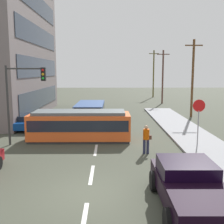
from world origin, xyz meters
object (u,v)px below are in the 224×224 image
parked_sedan_mid (32,121)px  utility_pole_distant (154,73)px  streetcar_tram (80,125)px  city_bus (90,111)px  utility_pole_mid (193,77)px  utility_pole_far (163,76)px  pedestrian_crossing (146,138)px  traffic_light_mast (22,90)px  pickup_truck_parked (190,187)px  stop_sign (199,113)px

parked_sedan_mid → utility_pole_distant: bearing=62.3°
streetcar_tram → city_bus: 7.04m
parked_sedan_mid → utility_pole_mid: (15.05, 5.70, 3.52)m
city_bus → utility_pole_mid: utility_pole_mid is taller
utility_pole_far → utility_pole_distant: utility_pole_distant is taller
utility_pole_distant → parked_sedan_mid: bearing=-117.7°
utility_pole_distant → pedestrian_crossing: bearing=-99.7°
city_bus → pedestrian_crossing: (3.92, -10.36, -0.07)m
traffic_light_mast → utility_pole_far: bearing=60.1°
utility_pole_mid → utility_pole_distant: utility_pole_distant is taller
pedestrian_crossing → pickup_truck_parked: (0.63, -6.47, -0.15)m
city_bus → traffic_light_mast: traffic_light_mast is taller
traffic_light_mast → utility_pole_distant: utility_pole_distant is taller
parked_sedan_mid → traffic_light_mast: traffic_light_mast is taller
pedestrian_crossing → utility_pole_distant: (5.96, 35.07, 3.47)m
stop_sign → utility_pole_far: 24.07m
city_bus → utility_pole_distant: bearing=68.2°
stop_sign → utility_pole_mid: size_ratio=0.36×
stop_sign → streetcar_tram: bearing=164.8°
streetcar_tram → utility_pole_far: (9.91, 21.83, 3.01)m
utility_pole_mid → utility_pole_far: 12.19m
streetcar_tram → city_bus: streetcar_tram is taller
pedestrian_crossing → stop_sign: (3.38, 1.27, 1.25)m
utility_pole_distant → stop_sign: bearing=-94.4°
streetcar_tram → utility_pole_far: size_ratio=0.89×
parked_sedan_mid → utility_pole_distant: size_ratio=0.52×
streetcar_tram → traffic_light_mast: traffic_light_mast is taller
pickup_truck_parked → utility_pole_far: bearing=80.8°
streetcar_tram → traffic_light_mast: size_ratio=1.35×
city_bus → pickup_truck_parked: city_bus is taller
utility_pole_distant → streetcar_tram: bearing=-107.7°
city_bus → utility_pole_far: bearing=56.9°
pedestrian_crossing → parked_sedan_mid: size_ratio=0.38×
traffic_light_mast → utility_pole_distant: (13.57, 33.07, 0.87)m
utility_pole_mid → streetcar_tram: bearing=-137.8°
stop_sign → utility_pole_distant: size_ratio=0.34×
utility_pole_distant → traffic_light_mast: bearing=-112.3°
traffic_light_mast → utility_pole_far: 26.73m
pickup_truck_parked → stop_sign: size_ratio=1.74×
city_bus → pickup_truck_parked: size_ratio=1.18×
pedestrian_crossing → traffic_light_mast: traffic_light_mast is taller
pedestrian_crossing → stop_sign: bearing=20.6°
pedestrian_crossing → traffic_light_mast: (-7.61, 2.00, 2.61)m
streetcar_tram → stop_sign: size_ratio=2.39×
pickup_truck_parked → parked_sedan_mid: bearing=123.8°
parked_sedan_mid → stop_sign: stop_sign is taller
streetcar_tram → utility_pole_far: 24.16m
streetcar_tram → pedestrian_crossing: size_ratio=4.12×
streetcar_tram → stop_sign: (7.56, -2.06, 1.14)m
pickup_truck_parked → utility_pole_far: (5.11, 31.62, 3.26)m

